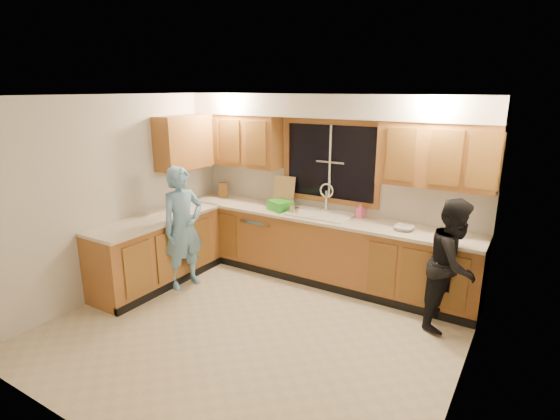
# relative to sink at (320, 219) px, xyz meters

# --- Properties ---
(floor) EXTENTS (4.20, 4.20, 0.00)m
(floor) POSITION_rel_sink_xyz_m (0.00, -1.60, -0.86)
(floor) COLOR beige
(floor) RESTS_ON ground
(ceiling) EXTENTS (4.20, 4.20, 0.00)m
(ceiling) POSITION_rel_sink_xyz_m (0.00, -1.60, 1.64)
(ceiling) COLOR white
(wall_back) EXTENTS (4.20, 0.00, 4.20)m
(wall_back) POSITION_rel_sink_xyz_m (0.00, 0.30, 0.39)
(wall_back) COLOR beige
(wall_back) RESTS_ON ground
(wall_left) EXTENTS (0.00, 3.80, 3.80)m
(wall_left) POSITION_rel_sink_xyz_m (-2.10, -1.60, 0.39)
(wall_left) COLOR beige
(wall_left) RESTS_ON ground
(wall_right) EXTENTS (0.00, 3.80, 3.80)m
(wall_right) POSITION_rel_sink_xyz_m (2.10, -1.60, 0.39)
(wall_right) COLOR beige
(wall_right) RESTS_ON ground
(base_cabinets_back) EXTENTS (4.20, 0.60, 0.88)m
(base_cabinets_back) POSITION_rel_sink_xyz_m (0.00, -0.00, -0.42)
(base_cabinets_back) COLOR #A0632E
(base_cabinets_back) RESTS_ON ground
(base_cabinets_left) EXTENTS (0.60, 1.90, 0.88)m
(base_cabinets_left) POSITION_rel_sink_xyz_m (-1.80, -1.25, -0.42)
(base_cabinets_left) COLOR #A0632E
(base_cabinets_left) RESTS_ON ground
(countertop_back) EXTENTS (4.20, 0.63, 0.04)m
(countertop_back) POSITION_rel_sink_xyz_m (0.00, -0.02, 0.04)
(countertop_back) COLOR beige
(countertop_back) RESTS_ON base_cabinets_back
(countertop_left) EXTENTS (0.63, 1.90, 0.04)m
(countertop_left) POSITION_rel_sink_xyz_m (-1.79, -1.25, 0.04)
(countertop_left) COLOR beige
(countertop_left) RESTS_ON base_cabinets_left
(upper_cabinets_left) EXTENTS (1.35, 0.33, 0.75)m
(upper_cabinets_left) POSITION_rel_sink_xyz_m (-1.43, 0.13, 0.96)
(upper_cabinets_left) COLOR #A0632E
(upper_cabinets_left) RESTS_ON wall_back
(upper_cabinets_right) EXTENTS (1.35, 0.33, 0.75)m
(upper_cabinets_right) POSITION_rel_sink_xyz_m (1.43, 0.13, 0.96)
(upper_cabinets_right) COLOR #A0632E
(upper_cabinets_right) RESTS_ON wall_back
(upper_cabinets_return) EXTENTS (0.33, 0.90, 0.75)m
(upper_cabinets_return) POSITION_rel_sink_xyz_m (-1.94, -0.48, 0.96)
(upper_cabinets_return) COLOR #A0632E
(upper_cabinets_return) RESTS_ON wall_left
(soffit) EXTENTS (4.20, 0.35, 0.30)m
(soffit) POSITION_rel_sink_xyz_m (0.00, 0.12, 1.49)
(soffit) COLOR white
(soffit) RESTS_ON wall_back
(window_frame) EXTENTS (1.44, 0.03, 1.14)m
(window_frame) POSITION_rel_sink_xyz_m (0.00, 0.29, 0.74)
(window_frame) COLOR black
(window_frame) RESTS_ON wall_back
(sink) EXTENTS (0.86, 0.52, 0.57)m
(sink) POSITION_rel_sink_xyz_m (0.00, 0.00, 0.00)
(sink) COLOR white
(sink) RESTS_ON countertop_back
(dishwasher) EXTENTS (0.60, 0.56, 0.82)m
(dishwasher) POSITION_rel_sink_xyz_m (-0.85, -0.01, -0.45)
(dishwasher) COLOR white
(dishwasher) RESTS_ON floor
(stove) EXTENTS (0.58, 0.75, 0.90)m
(stove) POSITION_rel_sink_xyz_m (-1.80, -1.82, -0.41)
(stove) COLOR white
(stove) RESTS_ON floor
(man) EXTENTS (0.52, 0.67, 1.62)m
(man) POSITION_rel_sink_xyz_m (-1.42, -1.13, -0.06)
(man) COLOR #6BA3CB
(man) RESTS_ON floor
(woman) EXTENTS (0.67, 0.80, 1.46)m
(woman) POSITION_rel_sink_xyz_m (1.80, -0.36, -0.13)
(woman) COLOR black
(woman) RESTS_ON floor
(knife_block) EXTENTS (0.16, 0.16, 0.23)m
(knife_block) POSITION_rel_sink_xyz_m (-1.75, 0.11, 0.17)
(knife_block) COLOR brown
(knife_block) RESTS_ON countertop_back
(cutting_board) EXTENTS (0.33, 0.14, 0.42)m
(cutting_board) POSITION_rel_sink_xyz_m (-0.67, 0.18, 0.27)
(cutting_board) COLOR tan
(cutting_board) RESTS_ON countertop_back
(dish_crate) EXTENTS (0.37, 0.36, 0.14)m
(dish_crate) POSITION_rel_sink_xyz_m (-0.58, -0.07, 0.12)
(dish_crate) COLOR green
(dish_crate) RESTS_ON countertop_back
(soap_bottle) EXTENTS (0.11, 0.11, 0.20)m
(soap_bottle) POSITION_rel_sink_xyz_m (0.51, 0.17, 0.16)
(soap_bottle) COLOR #EC5A92
(soap_bottle) RESTS_ON countertop_back
(bowl) EXTENTS (0.23, 0.23, 0.06)m
(bowl) POSITION_rel_sink_xyz_m (1.16, -0.05, 0.08)
(bowl) COLOR silver
(bowl) RESTS_ON countertop_back
(can_left) EXTENTS (0.09, 0.09, 0.12)m
(can_left) POSITION_rel_sink_xyz_m (-0.36, -0.15, 0.11)
(can_left) COLOR #C1B594
(can_left) RESTS_ON countertop_back
(can_right) EXTENTS (0.07, 0.07, 0.11)m
(can_right) POSITION_rel_sink_xyz_m (-0.25, -0.18, 0.11)
(can_right) COLOR #C1B594
(can_right) RESTS_ON countertop_back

